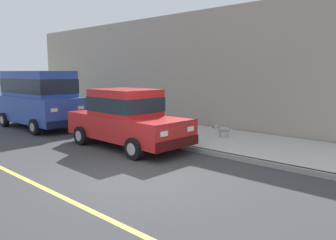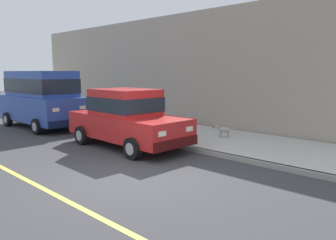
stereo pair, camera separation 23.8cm
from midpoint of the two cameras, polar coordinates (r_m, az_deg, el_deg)
ground_plane at (r=7.87m, az=-7.11°, el=-10.05°), size 80.00×80.00×0.00m
curb at (r=10.11m, az=7.06°, el=-5.49°), size 0.16×64.00×0.14m
sidewalk at (r=11.57m, az=12.36°, el=-3.85°), size 3.60×64.00×0.14m
lane_centre_line at (r=7.02m, az=-17.46°, el=-12.65°), size 0.12×57.60×0.01m
car_red_sedan at (r=10.92m, az=-6.62°, el=0.44°), size 2.14×4.66×1.92m
car_blue_van at (r=15.66m, az=-20.79°, el=3.85°), size 2.15×4.90×2.52m
dog_grey at (r=11.99m, az=10.01°, el=-1.61°), size 0.40×0.71×0.49m
building_facade at (r=16.85m, az=-2.11°, el=8.60°), size 0.50×20.00×5.10m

